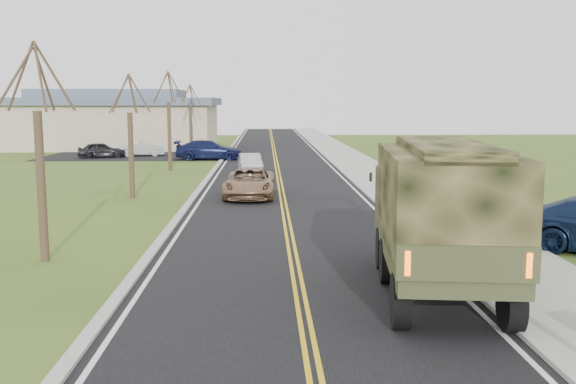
{
  "coord_description": "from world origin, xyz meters",
  "views": [
    {
      "loc": [
        -0.78,
        -7.82,
        4.43
      ],
      "look_at": [
        -0.12,
        10.92,
        1.8
      ],
      "focal_mm": 40.0,
      "sensor_mm": 36.0,
      "label": 1
    }
  ],
  "objects": [
    {
      "name": "road",
      "position": [
        0.0,
        40.0,
        0.01
      ],
      "size": [
        8.0,
        120.0,
        0.01
      ],
      "primitive_type": "cube",
      "color": "black",
      "rests_on": "ground"
    },
    {
      "name": "curb_right",
      "position": [
        4.15,
        40.0,
        0.06
      ],
      "size": [
        0.3,
        120.0,
        0.12
      ],
      "primitive_type": "cube",
      "color": "#9E998E",
      "rests_on": "ground"
    },
    {
      "name": "sidewalk_right",
      "position": [
        5.9,
        40.0,
        0.05
      ],
      "size": [
        3.2,
        120.0,
        0.1
      ],
      "primitive_type": "cube",
      "color": "#9E998E",
      "rests_on": "ground"
    },
    {
      "name": "curb_left",
      "position": [
        -4.15,
        40.0,
        0.05
      ],
      "size": [
        0.3,
        120.0,
        0.1
      ],
      "primitive_type": "cube",
      "color": "#9E998E",
      "rests_on": "ground"
    },
    {
      "name": "bare_tree_a",
      "position": [
        -7.0,
        10.0,
        2.63
      ],
      "size": [
        1.93,
        2.26,
        6.08
      ],
      "color": "#38281C",
      "rests_on": "ground"
    },
    {
      "name": "bare_tree_b",
      "position": [
        -7.0,
        22.0,
        2.48
      ],
      "size": [
        1.83,
        2.14,
        5.73
      ],
      "color": "#38281C",
      "rests_on": "ground"
    },
    {
      "name": "bare_tree_c",
      "position": [
        -7.0,
        34.0,
        2.78
      ],
      "size": [
        2.04,
        2.39,
        6.42
      ],
      "color": "#38281C",
      "rests_on": "ground"
    },
    {
      "name": "bare_tree_d",
      "position": [
        -7.0,
        46.0,
        2.55
      ],
      "size": [
        1.88,
        2.2,
        5.91
      ],
      "color": "#38281C",
      "rests_on": "ground"
    },
    {
      "name": "commercial_building",
      "position": [
        -15.98,
        55.97,
        2.69
      ],
      "size": [
        25.5,
        21.5,
        5.65
      ],
      "color": "tan",
      "rests_on": "ground"
    },
    {
      "name": "military_truck",
      "position": [
        3.18,
        6.52,
        2.04
      ],
      "size": [
        3.24,
        7.38,
        3.57
      ],
      "rotation": [
        0.0,
        0.0,
        -0.11
      ],
      "color": "black",
      "rests_on": "ground"
    },
    {
      "name": "suv_champagne",
      "position": [
        -1.53,
        22.02,
        0.69
      ],
      "size": [
        2.4,
        5.01,
        1.38
      ],
      "primitive_type": "imported",
      "rotation": [
        0.0,
        0.0,
        -0.02
      ],
      "color": "#906E51",
      "rests_on": "ground"
    },
    {
      "name": "sedan_silver",
      "position": [
        -1.75,
        32.33,
        0.62
      ],
      "size": [
        1.69,
        3.85,
        1.23
      ],
      "primitive_type": "imported",
      "rotation": [
        0.0,
        0.0,
        0.11
      ],
      "color": "silver",
      "rests_on": "ground"
    },
    {
      "name": "lot_car_dark",
      "position": [
        -13.94,
        43.99,
        0.63
      ],
      "size": [
        3.98,
        2.47,
        1.26
      ],
      "primitive_type": "imported",
      "rotation": [
        0.0,
        0.0,
        1.85
      ],
      "color": "black",
      "rests_on": "ground"
    },
    {
      "name": "lot_car_silver",
      "position": [
        -11.06,
        45.57,
        0.62
      ],
      "size": [
        3.96,
        1.99,
        1.25
      ],
      "primitive_type": "imported",
      "rotation": [
        0.0,
        0.0,
        1.76
      ],
      "color": "#ADADB2",
      "rests_on": "ground"
    },
    {
      "name": "lot_car_navy",
      "position": [
        -5.16,
        42.0,
        0.76
      ],
      "size": [
        5.29,
        2.29,
        1.52
      ],
      "primitive_type": "imported",
      "rotation": [
        0.0,
        0.0,
        1.6
      ],
      "color": "#10153C",
      "rests_on": "ground"
    }
  ]
}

